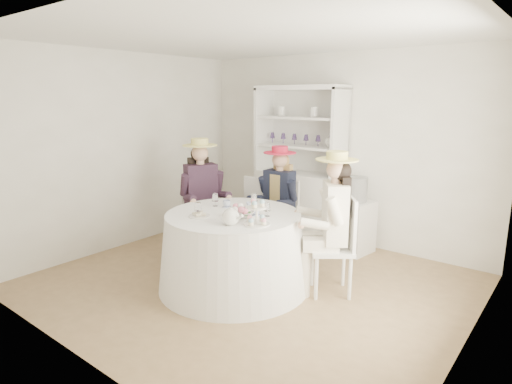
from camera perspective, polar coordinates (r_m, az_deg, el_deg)
The scene contains 23 objects.
ground at distance 5.04m, azimuth -0.72°, elevation -11.93°, with size 4.50×4.50×0.00m, color olive.
ceiling at distance 4.63m, azimuth -0.82°, elevation 20.13°, with size 4.50×4.50×0.00m, color white.
wall_back at distance 6.31m, azimuth 10.78°, elevation 5.61°, with size 4.50×4.50×0.00m, color silver.
wall_front at distance 3.37m, azimuth -22.70°, elevation -1.13°, with size 4.50×4.50×0.00m, color silver.
wall_left at distance 6.30m, azimuth -16.97°, elevation 5.27°, with size 4.50×4.50×0.00m, color silver.
wall_right at distance 3.70m, azimuth 27.47°, elevation -0.42°, with size 4.50×4.50×0.00m, color silver.
tea_table at distance 4.81m, azimuth -2.99°, elevation -7.75°, with size 1.68×1.68×0.85m.
hutch at distance 6.41m, azimuth 5.87°, elevation 0.90°, with size 1.39×0.66×2.25m.
side_table at distance 6.01m, azimuth 12.82°, elevation -4.50°, with size 0.46×0.46×0.72m, color silver.
hatbox at distance 5.88m, azimuth 13.07°, elevation 0.36°, with size 0.33×0.33×0.33m, color black.
guest_left at distance 5.64m, azimuth -7.24°, elevation 0.13°, with size 0.66×0.60×1.57m.
guest_mid at distance 5.57m, azimuth 3.00°, elevation -0.46°, with size 0.53×0.56×1.48m.
guest_right at distance 4.57m, azimuth 10.12°, elevation -3.06°, with size 0.66×0.64×1.55m.
spare_chair at distance 5.89m, azimuth 0.76°, elevation -2.49°, with size 0.46×0.46×1.04m.
teacup_a at distance 4.92m, azimuth -3.92°, elevation -1.65°, with size 0.09×0.09×0.07m, color white.
teacup_b at distance 4.86m, azimuth -0.93°, elevation -1.83°, with size 0.07×0.07×0.06m, color white.
teacup_c at distance 4.57m, azimuth -0.00°, elevation -2.76°, with size 0.08×0.08×0.06m, color white.
flower_bowl at distance 4.51m, azimuth -1.63°, elevation -3.05°, with size 0.22×0.22×0.05m, color white.
flower_arrangement at distance 4.45m, azimuth -2.18°, elevation -2.46°, with size 0.18×0.18×0.07m.
table_teapot at distance 4.24m, azimuth -3.36°, elevation -3.35°, with size 0.25×0.18×0.19m.
sandwich_plate at distance 4.58m, azimuth -7.57°, elevation -3.09°, with size 0.23×0.23×0.05m.
cupcake_stand at distance 4.23m, azimuth 0.08°, elevation -3.20°, with size 0.26×0.26×0.25m.
stemware_set at distance 4.66m, azimuth -3.06°, elevation -1.95°, with size 0.81×0.78×0.15m.
Camera 1 is at (2.89, -3.57, 2.09)m, focal length 30.00 mm.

